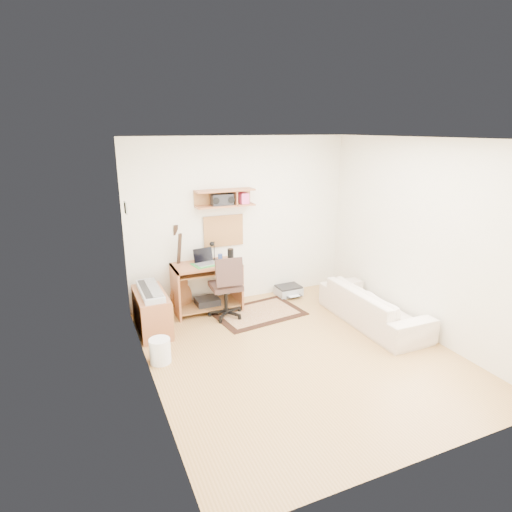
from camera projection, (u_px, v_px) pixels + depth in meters
name	position (u px, v px, depth m)	size (l,w,h in m)	color
floor	(300.00, 353.00, 5.36)	(3.60, 4.00, 0.01)	tan
ceiling	(307.00, 138.00, 4.61)	(3.60, 4.00, 0.01)	white
back_wall	(241.00, 221.00, 6.75)	(3.60, 0.01, 2.60)	white
left_wall	(147.00, 274.00, 4.30)	(0.01, 4.00, 2.60)	white
right_wall	(422.00, 238.00, 5.67)	(0.01, 4.00, 2.60)	white
wall_shelf	(225.00, 198.00, 6.41)	(0.90, 0.25, 0.26)	#A6613A
cork_board	(224.00, 231.00, 6.65)	(0.64, 0.03, 0.49)	tan
wall_photo	(126.00, 208.00, 5.51)	(0.02, 0.20, 0.15)	#4C8CBF
desk	(207.00, 287.00, 6.51)	(1.00, 0.55, 0.75)	#A6613A
laptop	(206.00, 257.00, 6.36)	(0.30, 0.30, 0.23)	silver
speaker	(231.00, 255.00, 6.48)	(0.09, 0.09, 0.21)	black
desk_lamp	(214.00, 251.00, 6.55)	(0.10, 0.10, 0.31)	black
pencil_cup	(220.00, 257.00, 6.58)	(0.07, 0.07, 0.10)	#2F468D
boombox	(222.00, 200.00, 6.39)	(0.32, 0.15, 0.17)	black
rug	(258.00, 313.00, 6.50)	(1.29, 0.86, 0.02)	tan
task_chair	(226.00, 286.00, 6.27)	(0.50, 0.50, 0.97)	#372620
cabinet	(152.00, 312.00, 5.89)	(0.40, 0.90, 0.55)	#A6613A
music_keyboard	(150.00, 291.00, 5.80)	(0.26, 0.84, 0.07)	#B2B5BA
guitar	(180.00, 270.00, 6.41)	(0.36, 0.22, 1.34)	brown
waste_basket	(160.00, 351.00, 5.11)	(0.25, 0.25, 0.30)	white
printer	(288.00, 290.00, 7.20)	(0.41, 0.32, 0.15)	#A5A8AA
sofa	(374.00, 300.00, 6.10)	(1.80, 0.52, 0.70)	beige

